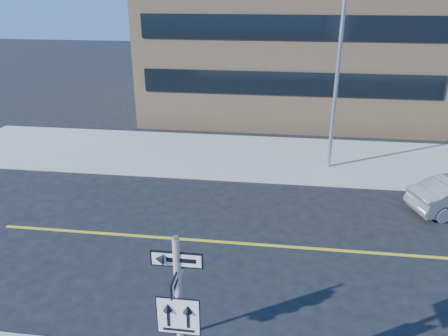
# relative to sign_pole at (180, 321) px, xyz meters

# --- Properties ---
(ground) EXTENTS (120.00, 120.00, 0.00)m
(ground) POSITION_rel_sign_pole_xyz_m (0.00, 2.51, -2.44)
(ground) COLOR black
(ground) RESTS_ON ground
(sign_pole) EXTENTS (0.92, 0.92, 4.06)m
(sign_pole) POSITION_rel_sign_pole_xyz_m (0.00, 0.00, 0.00)
(sign_pole) COLOR silver
(sign_pole) RESTS_ON near_sidewalk
(streetlight_a) EXTENTS (0.55, 2.25, 8.00)m
(streetlight_a) POSITION_rel_sign_pole_xyz_m (4.00, 13.27, 2.32)
(streetlight_a) COLOR gray
(streetlight_a) RESTS_ON far_sidewalk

